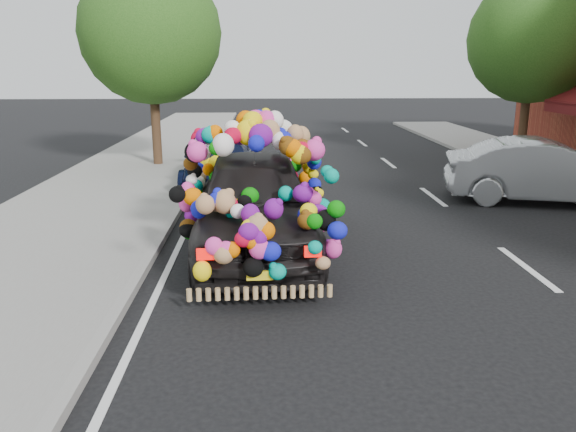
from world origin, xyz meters
name	(u,v)px	position (x,y,z in m)	size (l,w,h in m)	color
ground	(297,272)	(0.00, 0.00, 0.00)	(100.00, 100.00, 0.00)	black
sidewalk	(11,272)	(-4.30, 0.00, 0.06)	(4.00, 60.00, 0.12)	gray
kerb	(143,270)	(-2.35, 0.00, 0.07)	(0.15, 60.00, 0.13)	gray
lane_markings	(527,268)	(3.60, 0.00, 0.01)	(6.00, 50.00, 0.01)	silver
tree_near_sidewalk	(150,33)	(-3.80, 9.50, 4.02)	(4.20, 4.20, 6.13)	#332114
tree_far_b	(533,39)	(8.00, 10.00, 3.89)	(4.00, 4.00, 5.90)	#332114
plush_art_car	(255,181)	(-0.65, 1.10, 1.21)	(2.53, 5.22, 2.33)	black
navy_sedan	(221,163)	(-1.61, 6.49, 0.63)	(1.76, 4.34, 1.26)	black
silver_hatchback	(546,171)	(5.97, 4.32, 0.73)	(1.54, 4.43, 1.46)	#A0A4A7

